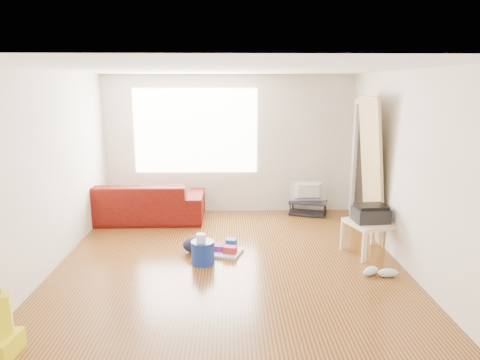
{
  "coord_description": "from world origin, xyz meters",
  "views": [
    {
      "loc": [
        0.01,
        -5.23,
        2.31
      ],
      "look_at": [
        0.15,
        0.6,
        1.01
      ],
      "focal_mm": 32.0,
      "sensor_mm": 36.0,
      "label": 1
    }
  ],
  "objects_px": {
    "sofa": "(136,220)",
    "bucket": "(203,263)",
    "backpack": "(198,252)",
    "cleaning_tray": "(224,250)",
    "side_table": "(370,226)",
    "tv_stand": "(308,207)"
  },
  "relations": [
    {
      "from": "side_table",
      "to": "backpack",
      "type": "height_order",
      "value": "side_table"
    },
    {
      "from": "side_table",
      "to": "backpack",
      "type": "relative_size",
      "value": 1.74
    },
    {
      "from": "backpack",
      "to": "side_table",
      "type": "bearing_deg",
      "value": -5.33
    },
    {
      "from": "sofa",
      "to": "backpack",
      "type": "xyz_separation_m",
      "value": [
        1.18,
        -1.49,
        0.0
      ]
    },
    {
      "from": "sofa",
      "to": "tv_stand",
      "type": "bearing_deg",
      "value": -174.96
    },
    {
      "from": "sofa",
      "to": "bucket",
      "type": "distance_m",
      "value": 2.27
    },
    {
      "from": "tv_stand",
      "to": "bucket",
      "type": "height_order",
      "value": "tv_stand"
    },
    {
      "from": "cleaning_tray",
      "to": "sofa",
      "type": "bearing_deg",
      "value": 135.22
    },
    {
      "from": "side_table",
      "to": "sofa",
      "type": "bearing_deg",
      "value": 156.18
    },
    {
      "from": "backpack",
      "to": "sofa",
      "type": "bearing_deg",
      "value": 125.05
    },
    {
      "from": "tv_stand",
      "to": "backpack",
      "type": "height_order",
      "value": "tv_stand"
    },
    {
      "from": "cleaning_tray",
      "to": "backpack",
      "type": "relative_size",
      "value": 1.43
    },
    {
      "from": "tv_stand",
      "to": "backpack",
      "type": "distance_m",
      "value": 2.58
    },
    {
      "from": "tv_stand",
      "to": "cleaning_tray",
      "type": "bearing_deg",
      "value": -112.48
    },
    {
      "from": "sofa",
      "to": "side_table",
      "type": "relative_size",
      "value": 3.28
    },
    {
      "from": "bucket",
      "to": "backpack",
      "type": "height_order",
      "value": "bucket"
    },
    {
      "from": "cleaning_tray",
      "to": "backpack",
      "type": "height_order",
      "value": "cleaning_tray"
    },
    {
      "from": "bucket",
      "to": "backpack",
      "type": "xyz_separation_m",
      "value": [
        -0.1,
        0.38,
        0.0
      ]
    },
    {
      "from": "cleaning_tray",
      "to": "backpack",
      "type": "bearing_deg",
      "value": 172.94
    },
    {
      "from": "side_table",
      "to": "cleaning_tray",
      "type": "distance_m",
      "value": 2.06
    },
    {
      "from": "side_table",
      "to": "cleaning_tray",
      "type": "xyz_separation_m",
      "value": [
        -2.03,
        0.04,
        -0.34
      ]
    },
    {
      "from": "bucket",
      "to": "backpack",
      "type": "distance_m",
      "value": 0.4
    }
  ]
}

